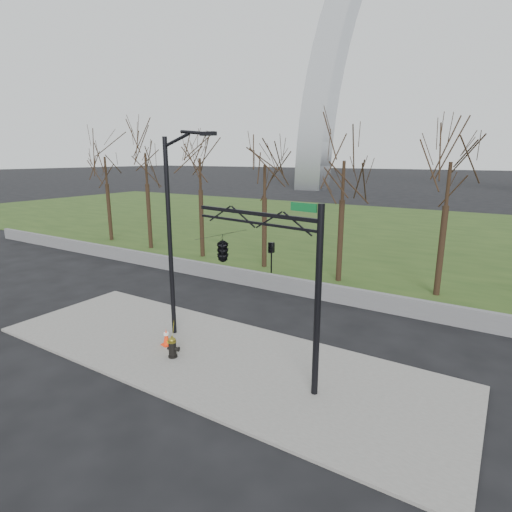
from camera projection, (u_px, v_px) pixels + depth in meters
The scene contains 11 objects.
ground at pixel (211, 356), 15.24m from camera, with size 500.00×500.00×0.00m, color black.
sidewalk at pixel (210, 355), 15.23m from camera, with size 18.00×6.00×0.10m, color slate.
grass_strip at pixel (401, 232), 39.92m from camera, with size 120.00×40.00×0.06m, color #263F17.
guardrail at pixel (304, 288), 21.72m from camera, with size 60.00×0.30×0.90m, color #59595B.
gateway_arch at pixel (480, 4), 69.23m from camera, with size 66.00×6.00×65.00m, color silver, non-canonical shape.
tree_row at pixel (303, 209), 25.22m from camera, with size 41.83×4.00×8.20m.
fire_hydrant at pixel (173, 347), 14.87m from camera, with size 0.52×0.34×0.83m.
traffic_cone at pixel (166, 337), 15.84m from camera, with size 0.41×0.41×0.67m.
street_light at pixel (174, 224), 15.86m from camera, with size 2.39×0.31×8.21m.
traffic_signal_mast at pixel (238, 251), 13.81m from camera, with size 5.04×2.54×6.00m.
caution_tape at pixel (172, 336), 15.72m from camera, with size 1.45×1.64×0.43m.
Camera 1 is at (8.84, -10.88, 7.27)m, focal length 28.57 mm.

